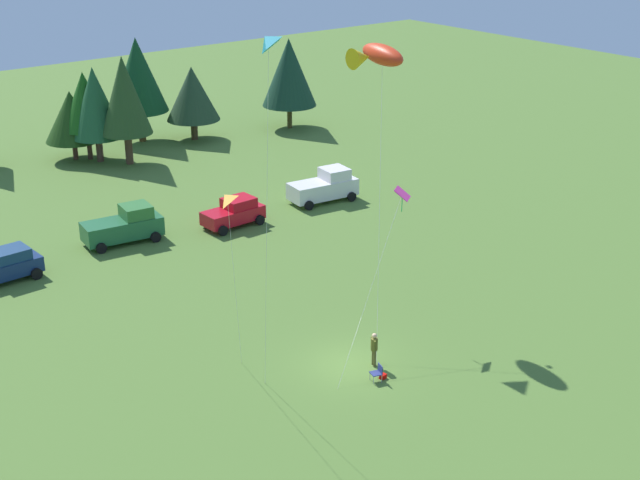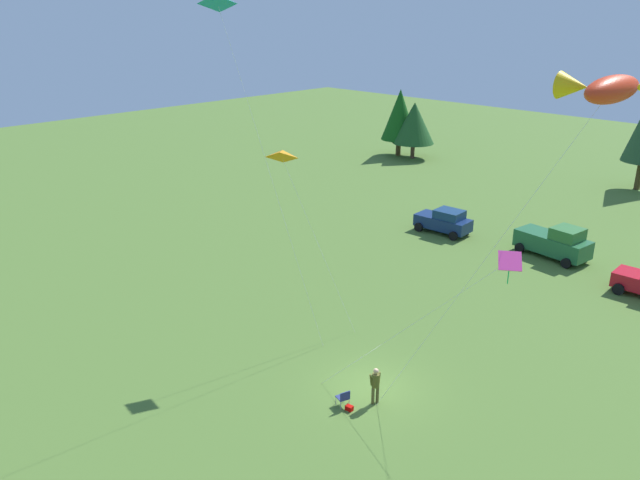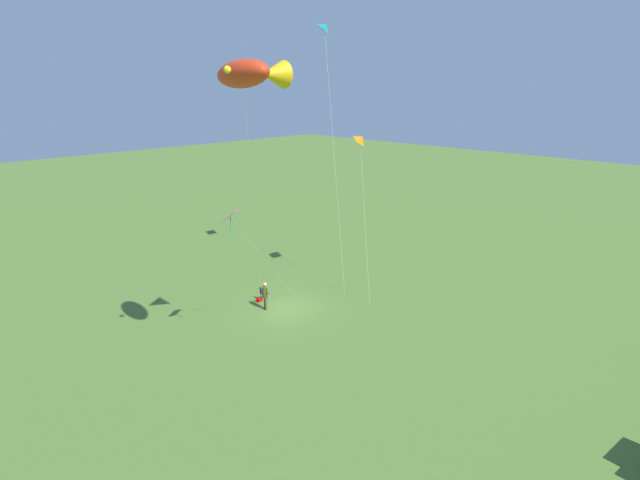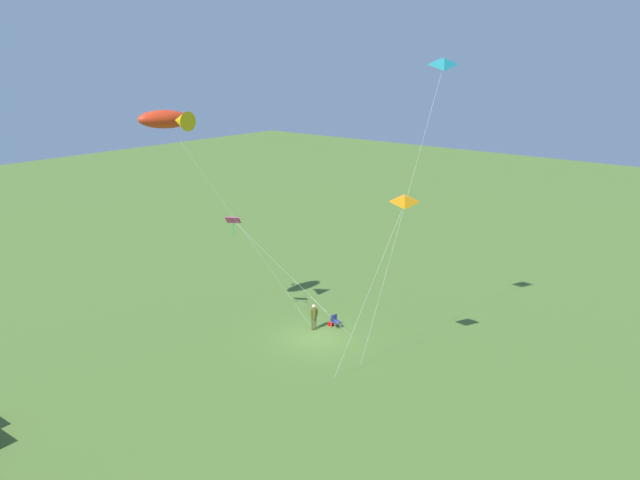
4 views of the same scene
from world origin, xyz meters
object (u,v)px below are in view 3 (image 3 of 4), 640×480
at_px(person_kite_flyer, 265,294).
at_px(kite_delta_orange, 363,140).
at_px(backpack_on_grass, 259,300).
at_px(kite_diamond_rainbow, 233,219).
at_px(kite_delta_teal, 327,29).
at_px(kite_large_fish, 250,74).
at_px(folding_chair, 263,293).

bearing_deg(person_kite_flyer, kite_delta_orange, 11.53).
height_order(backpack_on_grass, kite_diamond_rainbow, kite_diamond_rainbow).
relative_size(person_kite_flyer, kite_delta_teal, 0.10).
distance_m(kite_delta_orange, kite_diamond_rainbow, 11.54).
xyz_separation_m(person_kite_flyer, backpack_on_grass, (-0.45, -1.18, -0.91)).
bearing_deg(kite_delta_teal, person_kite_flyer, 14.49).
xyz_separation_m(person_kite_flyer, kite_delta_teal, (-7.24, -1.87, 15.40)).
bearing_deg(kite_large_fish, person_kite_flyer, -130.56).
bearing_deg(kite_delta_teal, backpack_on_grass, 5.85).
distance_m(folding_chair, kite_delta_teal, 17.20).
xyz_separation_m(backpack_on_grass, kite_delta_orange, (-6.72, 2.52, 9.58)).
height_order(person_kite_flyer, kite_delta_teal, kite_delta_teal).
height_order(person_kite_flyer, folding_chair, person_kite_flyer).
distance_m(backpack_on_grass, kite_delta_teal, 17.68).
height_order(person_kite_flyer, kite_delta_orange, kite_delta_orange).
bearing_deg(kite_diamond_rainbow, kite_large_fish, 68.94).
bearing_deg(kite_large_fish, folding_chair, -129.58).
distance_m(kite_large_fish, kite_delta_teal, 15.21).
bearing_deg(kite_delta_teal, folding_chair, 6.20).
relative_size(person_kite_flyer, backpack_on_grass, 5.44).
bearing_deg(folding_chair, kite_delta_orange, -4.58).
bearing_deg(kite_large_fish, kite_diamond_rainbow, -111.06).
bearing_deg(kite_diamond_rainbow, backpack_on_grass, -138.81).
relative_size(folding_chair, kite_delta_teal, 0.05).
height_order(folding_chair, kite_delta_teal, kite_delta_teal).
bearing_deg(folding_chair, backpack_on_grass, -163.93).
distance_m(kite_delta_teal, kite_diamond_rainbow, 15.38).
bearing_deg(kite_delta_orange, folding_chair, -21.52).
relative_size(kite_large_fish, kite_diamond_rainbow, 1.88).
bearing_deg(folding_chair, kite_large_fish, -112.64).
distance_m(kite_large_fish, kite_delta_orange, 13.88).
distance_m(kite_large_fish, kite_diamond_rainbow, 7.53).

